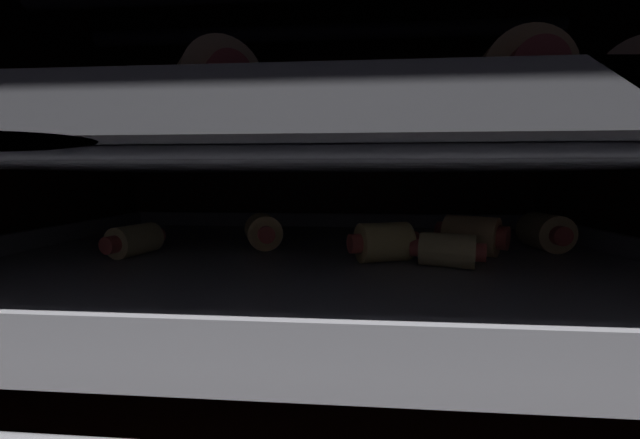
{
  "coord_description": "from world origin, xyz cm",
  "views": [
    {
      "loc": [
        2.87,
        -28.95,
        16.26
      ],
      "look_at": [
        0.0,
        8.79,
        11.83
      ],
      "focal_mm": 20.09,
      "sensor_mm": 36.0,
      "label": 1
    }
  ],
  "objects_px": {
    "pig_in_blanket_upper_3": "(1,127)",
    "pig_in_blanket_upper_5": "(134,146)",
    "pig_in_blanket_lower_3": "(447,250)",
    "pig_in_blanket_lower_6": "(545,232)",
    "pig_in_blanket_lower_0": "(263,231)",
    "pig_in_blanket_upper_1": "(415,148)",
    "pig_in_blanket_upper_6": "(495,146)",
    "pig_in_blanket_upper_10": "(211,89)",
    "pig_in_blanket_lower_2": "(471,235)",
    "oven_rack_upper": "(312,165)",
    "oven_rack_lower": "(312,271)",
    "pig_in_blanket_upper_9": "(632,88)",
    "baking_tray_upper": "(312,155)",
    "pig_in_blanket_upper_0": "(276,144)",
    "pig_in_blanket_lower_5": "(135,240)",
    "pig_in_blanket_upper_11": "(253,147)",
    "pig_in_blanket_lower_1": "(384,242)",
    "baking_tray_lower": "(312,260)",
    "pig_in_blanket_upper_7": "(511,84)",
    "pig_in_blanket_upper_8": "(175,137)",
    "pig_in_blanket_upper_4": "(335,129)",
    "pig_in_blanket_upper_2": "(300,140)"
  },
  "relations": [
    {
      "from": "pig_in_blanket_upper_3",
      "to": "pig_in_blanket_upper_5",
      "type": "distance_m",
      "value": 0.16
    },
    {
      "from": "pig_in_blanket_lower_3",
      "to": "pig_in_blanket_lower_6",
      "type": "height_order",
      "value": "pig_in_blanket_lower_6"
    },
    {
      "from": "pig_in_blanket_lower_0",
      "to": "pig_in_blanket_upper_1",
      "type": "relative_size",
      "value": 0.89
    },
    {
      "from": "pig_in_blanket_upper_5",
      "to": "pig_in_blanket_upper_6",
      "type": "height_order",
      "value": "pig_in_blanket_upper_5"
    },
    {
      "from": "pig_in_blanket_lower_3",
      "to": "pig_in_blanket_upper_10",
      "type": "xyz_separation_m",
      "value": [
        -0.13,
        -0.11,
        0.09
      ]
    },
    {
      "from": "pig_in_blanket_lower_2",
      "to": "oven_rack_upper",
      "type": "height_order",
      "value": "oven_rack_upper"
    },
    {
      "from": "oven_rack_lower",
      "to": "pig_in_blanket_upper_9",
      "type": "bearing_deg",
      "value": -41.34
    },
    {
      "from": "baking_tray_upper",
      "to": "pig_in_blanket_upper_0",
      "type": "bearing_deg",
      "value": 121.4
    },
    {
      "from": "oven_rack_lower",
      "to": "baking_tray_upper",
      "type": "relative_size",
      "value": 1.07
    },
    {
      "from": "pig_in_blanket_lower_5",
      "to": "pig_in_blanket_lower_2",
      "type": "bearing_deg",
      "value": 5.01
    },
    {
      "from": "pig_in_blanket_upper_6",
      "to": "pig_in_blanket_upper_11",
      "type": "distance_m",
      "value": 0.27
    },
    {
      "from": "baking_tray_upper",
      "to": "pig_in_blanket_upper_3",
      "type": "height_order",
      "value": "pig_in_blanket_upper_3"
    },
    {
      "from": "oven_rack_lower",
      "to": "pig_in_blanket_upper_5",
      "type": "distance_m",
      "value": 0.26
    },
    {
      "from": "pig_in_blanket_upper_0",
      "to": "pig_in_blanket_upper_3",
      "type": "relative_size",
      "value": 0.86
    },
    {
      "from": "pig_in_blanket_lower_1",
      "to": "pig_in_blanket_upper_1",
      "type": "height_order",
      "value": "pig_in_blanket_upper_1"
    },
    {
      "from": "baking_tray_lower",
      "to": "pig_in_blanket_upper_1",
      "type": "xyz_separation_m",
      "value": [
        0.11,
        0.14,
        0.1
      ]
    },
    {
      "from": "pig_in_blanket_upper_6",
      "to": "pig_in_blanket_upper_7",
      "type": "height_order",
      "value": "pig_in_blanket_upper_7"
    },
    {
      "from": "baking_tray_upper",
      "to": "pig_in_blanket_upper_11",
      "type": "height_order",
      "value": "pig_in_blanket_upper_11"
    },
    {
      "from": "pig_in_blanket_upper_1",
      "to": "pig_in_blanket_upper_8",
      "type": "xyz_separation_m",
      "value": [
        -0.23,
        -0.12,
        0.0
      ]
    },
    {
      "from": "oven_rack_upper",
      "to": "pig_in_blanket_upper_7",
      "type": "relative_size",
      "value": 10.12
    },
    {
      "from": "pig_in_blanket_upper_4",
      "to": "pig_in_blanket_upper_5",
      "type": "distance_m",
      "value": 0.26
    },
    {
      "from": "baking_tray_lower",
      "to": "pig_in_blanket_upper_4",
      "type": "relative_size",
      "value": 10.47
    },
    {
      "from": "pig_in_blanket_upper_8",
      "to": "baking_tray_upper",
      "type": "bearing_deg",
      "value": -9.84
    },
    {
      "from": "oven_rack_lower",
      "to": "pig_in_blanket_upper_11",
      "type": "distance_m",
      "value": 0.19
    },
    {
      "from": "baking_tray_lower",
      "to": "baking_tray_upper",
      "type": "distance_m",
      "value": 0.09
    },
    {
      "from": "pig_in_blanket_upper_8",
      "to": "pig_in_blanket_upper_10",
      "type": "bearing_deg",
      "value": -59.77
    },
    {
      "from": "pig_in_blanket_upper_7",
      "to": "pig_in_blanket_upper_8",
      "type": "distance_m",
      "value": 0.27
    },
    {
      "from": "oven_rack_lower",
      "to": "pig_in_blanket_lower_3",
      "type": "bearing_deg",
      "value": -17.9
    },
    {
      "from": "oven_rack_upper",
      "to": "pig_in_blanket_upper_10",
      "type": "bearing_deg",
      "value": -100.33
    },
    {
      "from": "pig_in_blanket_upper_6",
      "to": "pig_in_blanket_lower_3",
      "type": "bearing_deg",
      "value": -121.04
    },
    {
      "from": "pig_in_blanket_upper_5",
      "to": "pig_in_blanket_upper_7",
      "type": "bearing_deg",
      "value": -38.6
    },
    {
      "from": "pig_in_blanket_upper_5",
      "to": "pig_in_blanket_upper_9",
      "type": "bearing_deg",
      "value": -32.68
    },
    {
      "from": "pig_in_blanket_lower_1",
      "to": "pig_in_blanket_upper_9",
      "type": "distance_m",
      "value": 0.16
    },
    {
      "from": "pig_in_blanket_upper_9",
      "to": "pig_in_blanket_upper_6",
      "type": "bearing_deg",
      "value": 80.68
    },
    {
      "from": "pig_in_blanket_lower_0",
      "to": "pig_in_blanket_lower_6",
      "type": "bearing_deg",
      "value": 2.33
    },
    {
      "from": "pig_in_blanket_lower_6",
      "to": "pig_in_blanket_upper_5",
      "type": "bearing_deg",
      "value": 171.3
    },
    {
      "from": "pig_in_blanket_upper_1",
      "to": "pig_in_blanket_upper_3",
      "type": "relative_size",
      "value": 1.0
    },
    {
      "from": "baking_tray_lower",
      "to": "pig_in_blanket_upper_5",
      "type": "xyz_separation_m",
      "value": [
        -0.21,
        0.1,
        0.1
      ]
    },
    {
      "from": "pig_in_blanket_lower_1",
      "to": "pig_in_blanket_lower_3",
      "type": "height_order",
      "value": "pig_in_blanket_lower_1"
    },
    {
      "from": "pig_in_blanket_lower_3",
      "to": "pig_in_blanket_upper_11",
      "type": "height_order",
      "value": "pig_in_blanket_upper_11"
    },
    {
      "from": "pig_in_blanket_lower_2",
      "to": "pig_in_blanket_lower_6",
      "type": "distance_m",
      "value": 0.08
    },
    {
      "from": "pig_in_blanket_upper_3",
      "to": "pig_in_blanket_upper_5",
      "type": "bearing_deg",
      "value": 91.77
    },
    {
      "from": "pig_in_blanket_upper_5",
      "to": "pig_in_blanket_upper_10",
      "type": "height_order",
      "value": "same"
    },
    {
      "from": "pig_in_blanket_lower_0",
      "to": "oven_rack_upper",
      "type": "bearing_deg",
      "value": -29.36
    },
    {
      "from": "pig_in_blanket_upper_1",
      "to": "pig_in_blanket_upper_10",
      "type": "relative_size",
      "value": 1.08
    },
    {
      "from": "pig_in_blanket_lower_0",
      "to": "pig_in_blanket_upper_2",
      "type": "distance_m",
      "value": 0.09
    },
    {
      "from": "pig_in_blanket_upper_1",
      "to": "pig_in_blanket_upper_5",
      "type": "distance_m",
      "value": 0.32
    },
    {
      "from": "pig_in_blanket_upper_1",
      "to": "pig_in_blanket_upper_9",
      "type": "height_order",
      "value": "pig_in_blanket_upper_9"
    },
    {
      "from": "pig_in_blanket_upper_2",
      "to": "pig_in_blanket_upper_11",
      "type": "bearing_deg",
      "value": 125.53
    },
    {
      "from": "baking_tray_upper",
      "to": "pig_in_blanket_upper_3",
      "type": "relative_size",
      "value": 8.75
    }
  ]
}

